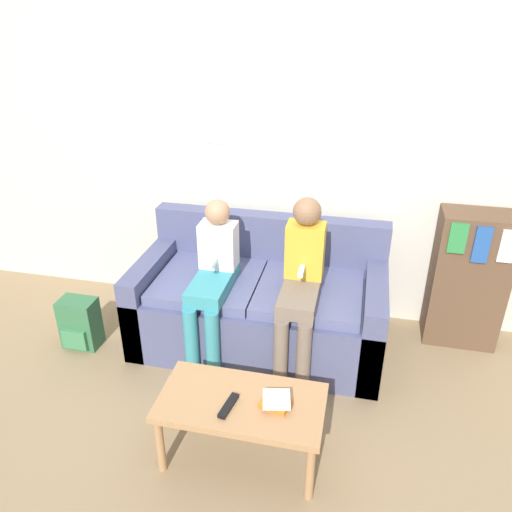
{
  "coord_description": "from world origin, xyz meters",
  "views": [
    {
      "loc": [
        0.62,
        -2.35,
        2.2
      ],
      "look_at": [
        0.0,
        0.41,
        0.75
      ],
      "focal_mm": 35.0,
      "sensor_mm": 36.0,
      "label": 1
    }
  ],
  "objects_px": {
    "person_left": "(213,276)",
    "coffee_table": "(241,407)",
    "bookshelf": "(468,279)",
    "backpack": "(80,324)",
    "tv_remote": "(228,406)",
    "couch": "(260,305)",
    "person_right": "(301,280)"
  },
  "relations": [
    {
      "from": "coffee_table",
      "to": "tv_remote",
      "type": "height_order",
      "value": "tv_remote"
    },
    {
      "from": "bookshelf",
      "to": "tv_remote",
      "type": "bearing_deg",
      "value": -132.52
    },
    {
      "from": "person_left",
      "to": "backpack",
      "type": "bearing_deg",
      "value": -172.12
    },
    {
      "from": "person_right",
      "to": "backpack",
      "type": "height_order",
      "value": "person_right"
    },
    {
      "from": "couch",
      "to": "bookshelf",
      "type": "height_order",
      "value": "bookshelf"
    },
    {
      "from": "couch",
      "to": "person_right",
      "type": "bearing_deg",
      "value": -33.2
    },
    {
      "from": "coffee_table",
      "to": "bookshelf",
      "type": "relative_size",
      "value": 0.87
    },
    {
      "from": "tv_remote",
      "to": "person_right",
      "type": "bearing_deg",
      "value": 86.0
    },
    {
      "from": "person_left",
      "to": "tv_remote",
      "type": "bearing_deg",
      "value": -68.71
    },
    {
      "from": "person_right",
      "to": "backpack",
      "type": "bearing_deg",
      "value": -174.63
    },
    {
      "from": "person_left",
      "to": "bookshelf",
      "type": "distance_m",
      "value": 1.75
    },
    {
      "from": "couch",
      "to": "tv_remote",
      "type": "relative_size",
      "value": 9.67
    },
    {
      "from": "person_left",
      "to": "bookshelf",
      "type": "bearing_deg",
      "value": 18.16
    },
    {
      "from": "bookshelf",
      "to": "backpack",
      "type": "bearing_deg",
      "value": -165.49
    },
    {
      "from": "backpack",
      "to": "person_left",
      "type": "bearing_deg",
      "value": 7.88
    },
    {
      "from": "couch",
      "to": "person_right",
      "type": "xyz_separation_m",
      "value": [
        0.3,
        -0.2,
        0.35
      ]
    },
    {
      "from": "person_left",
      "to": "person_right",
      "type": "xyz_separation_m",
      "value": [
        0.57,
        0.01,
        0.04
      ]
    },
    {
      "from": "person_right",
      "to": "bookshelf",
      "type": "relative_size",
      "value": 1.16
    },
    {
      "from": "couch",
      "to": "tv_remote",
      "type": "height_order",
      "value": "couch"
    },
    {
      "from": "coffee_table",
      "to": "person_left",
      "type": "height_order",
      "value": "person_left"
    },
    {
      "from": "couch",
      "to": "coffee_table",
      "type": "distance_m",
      "value": 1.04
    },
    {
      "from": "coffee_table",
      "to": "person_left",
      "type": "xyz_separation_m",
      "value": [
        -0.39,
        0.82,
        0.27
      ]
    },
    {
      "from": "tv_remote",
      "to": "bookshelf",
      "type": "distance_m",
      "value": 1.94
    },
    {
      "from": "person_left",
      "to": "person_right",
      "type": "relative_size",
      "value": 0.94
    },
    {
      "from": "coffee_table",
      "to": "tv_remote",
      "type": "xyz_separation_m",
      "value": [
        -0.05,
        -0.06,
        0.06
      ]
    },
    {
      "from": "coffee_table",
      "to": "backpack",
      "type": "distance_m",
      "value": 1.52
    },
    {
      "from": "person_left",
      "to": "coffee_table",
      "type": "bearing_deg",
      "value": -64.36
    },
    {
      "from": "person_right",
      "to": "bookshelf",
      "type": "distance_m",
      "value": 1.22
    },
    {
      "from": "coffee_table",
      "to": "person_left",
      "type": "relative_size",
      "value": 0.79
    },
    {
      "from": "coffee_table",
      "to": "tv_remote",
      "type": "bearing_deg",
      "value": -127.62
    },
    {
      "from": "couch",
      "to": "backpack",
      "type": "relative_size",
      "value": 4.6
    },
    {
      "from": "coffee_table",
      "to": "person_right",
      "type": "bearing_deg",
      "value": 77.99
    }
  ]
}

